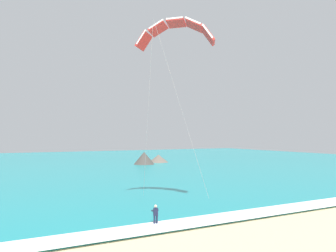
{
  "coord_description": "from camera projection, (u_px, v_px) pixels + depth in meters",
  "views": [
    {
      "loc": [
        -9.0,
        -6.25,
        7.09
      ],
      "look_at": [
        3.98,
        18.91,
        7.91
      ],
      "focal_mm": 34.71,
      "sensor_mm": 36.0,
      "label": 1
    }
  ],
  "objects": [
    {
      "name": "sea",
      "position": [
        44.0,
        165.0,
        76.02
      ],
      "size": [
        200.0,
        120.0,
        0.2
      ],
      "primitive_type": "cube",
      "color": "teal",
      "rests_on": "ground"
    },
    {
      "name": "surf_foam",
      "position": [
        138.0,
        230.0,
        23.61
      ],
      "size": [
        200.0,
        2.73,
        0.04
      ],
      "primitive_type": "cube",
      "color": "white",
      "rests_on": "sea"
    },
    {
      "name": "surfboard",
      "position": [
        156.0,
        226.0,
        25.19
      ],
      "size": [
        0.66,
        1.45,
        0.09
      ],
      "color": "#239EC6",
      "rests_on": "ground"
    },
    {
      "name": "kitesurfer",
      "position": [
        156.0,
        214.0,
        25.24
      ],
      "size": [
        0.57,
        0.57,
        1.69
      ],
      "color": "#191E38",
      "rests_on": "ground"
    },
    {
      "name": "kite_primary",
      "position": [
        175.0,
        31.0,
        31.55
      ],
      "size": [
        7.37,
        7.05,
        17.25
      ],
      "color": "red"
    },
    {
      "name": "headland_right",
      "position": [
        151.0,
        159.0,
        79.85
      ],
      "size": [
        10.93,
        9.03,
        3.14
      ],
      "color": "#665B51",
      "rests_on": "ground"
    }
  ]
}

